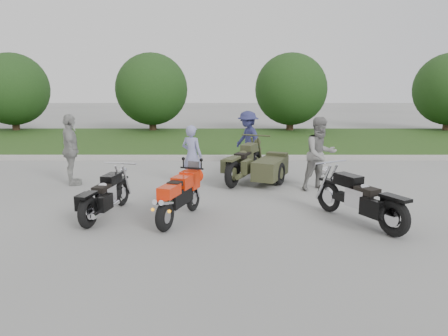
{
  "coord_description": "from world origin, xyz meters",
  "views": [
    {
      "loc": [
        0.66,
        -8.74,
        2.78
      ],
      "look_at": [
        0.65,
        0.78,
        0.8
      ],
      "focal_mm": 35.0,
      "sensor_mm": 36.0,
      "label": 1
    }
  ],
  "objects_px": {
    "cruiser_right": "(363,201)",
    "person_grey": "(320,154)",
    "person_back": "(71,150)",
    "cruiser_left": "(104,197)",
    "cruiser_sidecar": "(259,166)",
    "person_denim": "(248,139)",
    "sportbike_red": "(179,195)",
    "person_stripe": "(192,155)"
  },
  "relations": [
    {
      "from": "person_stripe",
      "to": "person_denim",
      "type": "height_order",
      "value": "person_denim"
    },
    {
      "from": "person_denim",
      "to": "person_back",
      "type": "distance_m",
      "value": 5.27
    },
    {
      "from": "sportbike_red",
      "to": "person_stripe",
      "type": "bearing_deg",
      "value": 108.14
    },
    {
      "from": "person_grey",
      "to": "cruiser_right",
      "type": "bearing_deg",
      "value": -105.38
    },
    {
      "from": "cruiser_left",
      "to": "person_back",
      "type": "bearing_deg",
      "value": 131.38
    },
    {
      "from": "cruiser_sidecar",
      "to": "person_back",
      "type": "relative_size",
      "value": 1.28
    },
    {
      "from": "cruiser_sidecar",
      "to": "person_stripe",
      "type": "bearing_deg",
      "value": -148.63
    },
    {
      "from": "cruiser_sidecar",
      "to": "person_back",
      "type": "height_order",
      "value": "person_back"
    },
    {
      "from": "cruiser_left",
      "to": "person_stripe",
      "type": "relative_size",
      "value": 1.32
    },
    {
      "from": "person_denim",
      "to": "person_back",
      "type": "xyz_separation_m",
      "value": [
        -4.74,
        -2.3,
        0.05
      ]
    },
    {
      "from": "person_stripe",
      "to": "cruiser_sidecar",
      "type": "bearing_deg",
      "value": -144.18
    },
    {
      "from": "cruiser_sidecar",
      "to": "person_grey",
      "type": "height_order",
      "value": "person_grey"
    },
    {
      "from": "person_denim",
      "to": "person_grey",
      "type": "bearing_deg",
      "value": 0.75
    },
    {
      "from": "cruiser_left",
      "to": "cruiser_sidecar",
      "type": "relative_size",
      "value": 0.88
    },
    {
      "from": "person_denim",
      "to": "person_back",
      "type": "relative_size",
      "value": 0.95
    },
    {
      "from": "person_stripe",
      "to": "person_grey",
      "type": "distance_m",
      "value": 3.26
    },
    {
      "from": "person_back",
      "to": "cruiser_sidecar",
      "type": "bearing_deg",
      "value": -107.66
    },
    {
      "from": "cruiser_left",
      "to": "cruiser_right",
      "type": "distance_m",
      "value": 5.08
    },
    {
      "from": "cruiser_sidecar",
      "to": "person_grey",
      "type": "relative_size",
      "value": 1.3
    },
    {
      "from": "cruiser_left",
      "to": "cruiser_right",
      "type": "relative_size",
      "value": 0.98
    },
    {
      "from": "sportbike_red",
      "to": "person_stripe",
      "type": "height_order",
      "value": "person_stripe"
    },
    {
      "from": "person_stripe",
      "to": "cruiser_left",
      "type": "bearing_deg",
      "value": 87.5
    },
    {
      "from": "cruiser_left",
      "to": "person_denim",
      "type": "bearing_deg",
      "value": 69.4
    },
    {
      "from": "cruiser_left",
      "to": "cruiser_sidecar",
      "type": "xyz_separation_m",
      "value": [
        3.34,
        2.93,
        0.04
      ]
    },
    {
      "from": "cruiser_right",
      "to": "person_denim",
      "type": "bearing_deg",
      "value": 80.56
    },
    {
      "from": "cruiser_left",
      "to": "cruiser_right",
      "type": "bearing_deg",
      "value": 6.44
    },
    {
      "from": "person_grey",
      "to": "person_back",
      "type": "xyz_separation_m",
      "value": [
        -6.39,
        0.54,
        0.01
      ]
    },
    {
      "from": "cruiser_right",
      "to": "person_grey",
      "type": "bearing_deg",
      "value": 67.0
    },
    {
      "from": "person_grey",
      "to": "person_denim",
      "type": "height_order",
      "value": "person_grey"
    },
    {
      "from": "sportbike_red",
      "to": "cruiser_right",
      "type": "height_order",
      "value": "cruiser_right"
    },
    {
      "from": "cruiser_left",
      "to": "cruiser_sidecar",
      "type": "distance_m",
      "value": 4.44
    },
    {
      "from": "person_stripe",
      "to": "cruiser_right",
      "type": "bearing_deg",
      "value": 166.1
    },
    {
      "from": "person_back",
      "to": "person_denim",
      "type": "bearing_deg",
      "value": -83.87
    },
    {
      "from": "sportbike_red",
      "to": "person_back",
      "type": "height_order",
      "value": "person_back"
    },
    {
      "from": "person_back",
      "to": "cruiser_left",
      "type": "bearing_deg",
      "value": -169.7
    },
    {
      "from": "cruiser_sidecar",
      "to": "person_stripe",
      "type": "relative_size",
      "value": 1.5
    },
    {
      "from": "cruiser_sidecar",
      "to": "person_grey",
      "type": "xyz_separation_m",
      "value": [
        1.46,
        -0.72,
        0.46
      ]
    },
    {
      "from": "person_back",
      "to": "cruiser_right",
      "type": "bearing_deg",
      "value": -135.32
    },
    {
      "from": "cruiser_left",
      "to": "person_denim",
      "type": "height_order",
      "value": "person_denim"
    },
    {
      "from": "sportbike_red",
      "to": "person_back",
      "type": "xyz_separation_m",
      "value": [
        -3.12,
        2.99,
        0.4
      ]
    },
    {
      "from": "person_grey",
      "to": "person_stripe",
      "type": "bearing_deg",
      "value": 150.62
    },
    {
      "from": "cruiser_left",
      "to": "person_back",
      "type": "distance_m",
      "value": 3.22
    }
  ]
}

